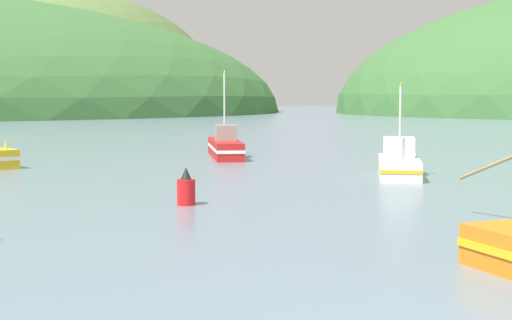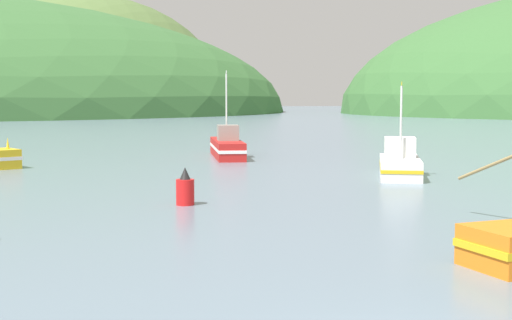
% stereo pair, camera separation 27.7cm
% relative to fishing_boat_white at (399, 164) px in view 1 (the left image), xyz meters
% --- Properties ---
extents(hill_mid_left, '(97.93, 78.35, 78.34)m').
position_rel_fishing_boat_white_xyz_m(hill_mid_left, '(-28.82, 221.46, -0.72)').
color(hill_mid_left, '#516B38').
rests_on(hill_mid_left, ground).
extents(fishing_boat_white, '(4.12, 6.71, 5.24)m').
position_rel_fishing_boat_white_xyz_m(fishing_boat_white, '(0.00, 0.00, 0.00)').
color(fishing_boat_white, white).
rests_on(fishing_boat_white, ground).
extents(fishing_boat_red, '(2.32, 9.09, 6.34)m').
position_rel_fishing_boat_white_xyz_m(fishing_boat_red, '(-7.73, 14.49, 0.04)').
color(fishing_boat_red, red).
rests_on(fishing_boat_red, ground).
extents(channel_buoy, '(0.75, 0.75, 1.56)m').
position_rel_fishing_boat_white_xyz_m(channel_buoy, '(-12.52, -8.42, -0.07)').
color(channel_buoy, red).
rests_on(channel_buoy, ground).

